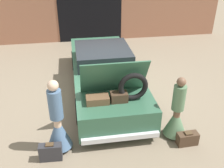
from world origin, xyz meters
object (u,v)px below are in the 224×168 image
object	(u,v)px
person_left	(58,126)
person_right	(176,116)
suitcase_beside_left_person	(51,152)
car	(104,73)
suitcase_beside_right_person	(187,139)

from	to	relation	value
person_left	person_right	size ratio (longest dim) A/B	1.11
person_right	suitcase_beside_left_person	bearing A→B (deg)	103.08
person_right	suitcase_beside_left_person	size ratio (longest dim) A/B	3.24
car	person_left	xyz separation A→B (m)	(-1.33, -2.42, 0.03)
person_left	person_right	world-z (taller)	person_left
person_right	suitcase_beside_right_person	world-z (taller)	person_right
person_right	suitcase_beside_left_person	world-z (taller)	person_right
car	suitcase_beside_right_person	distance (m)	3.16
person_left	person_right	bearing A→B (deg)	104.91
person_left	suitcase_beside_right_person	bearing A→B (deg)	98.15
car	person_left	distance (m)	2.76
person_right	suitcase_beside_right_person	distance (m)	0.55
person_left	suitcase_beside_right_person	xyz separation A→B (m)	(2.83, -0.33, -0.46)
car	person_left	world-z (taller)	car
suitcase_beside_left_person	suitcase_beside_right_person	distance (m)	3.02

